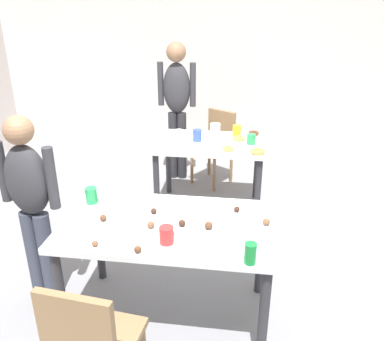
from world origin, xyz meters
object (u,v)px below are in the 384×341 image
at_px(dining_table_near, 168,235).
at_px(chair_far_table, 216,142).
at_px(person_adult_far, 177,99).
at_px(soda_can, 250,253).
at_px(pitcher_far, 215,134).
at_px(dining_table_far, 210,152).
at_px(mixing_bowl, 115,197).
at_px(person_girl_near, 30,197).

xyz_separation_m(dining_table_near, chair_far_table, (0.12, 2.34, -0.16)).
xyz_separation_m(person_adult_far, soda_can, (0.87, -2.75, -0.19)).
bearing_deg(chair_far_table, pitcher_far, -86.63).
xyz_separation_m(dining_table_far, soda_can, (0.40, -1.99, 0.17)).
relative_size(dining_table_near, soda_can, 11.15).
height_order(dining_table_near, mixing_bowl, mixing_bowl).
distance_m(person_girl_near, soda_can, 1.54).
bearing_deg(mixing_bowl, chair_far_table, 75.45).
xyz_separation_m(chair_far_table, soda_can, (0.39, -2.70, 0.31)).
distance_m(dining_table_near, pitcher_far, 1.55).
relative_size(mixing_bowl, soda_can, 1.71).
relative_size(dining_table_far, mixing_bowl, 5.34).
bearing_deg(mixing_bowl, person_adult_far, 88.10).
distance_m(chair_far_table, pitcher_far, 0.89).
xyz_separation_m(dining_table_far, person_adult_far, (-0.47, 0.76, 0.36)).
height_order(dining_table_near, chair_far_table, chair_far_table).
bearing_deg(person_adult_far, pitcher_far, -58.50).
bearing_deg(soda_can, chair_far_table, 98.31).
distance_m(mixing_bowl, pitcher_far, 1.44).
xyz_separation_m(soda_can, pitcher_far, (-0.35, 1.89, 0.05)).
distance_m(dining_table_far, pitcher_far, 0.25).
xyz_separation_m(chair_far_table, person_girl_near, (-1.08, -2.28, 0.33)).
relative_size(chair_far_table, person_girl_near, 0.62).
distance_m(dining_table_far, chair_far_table, 0.73).
xyz_separation_m(person_girl_near, soda_can, (1.48, -0.42, -0.02)).
distance_m(dining_table_near, person_adult_far, 2.44).
height_order(chair_far_table, person_girl_near, person_girl_near).
distance_m(dining_table_near, mixing_bowl, 0.50).
xyz_separation_m(chair_far_table, person_adult_far, (-0.48, 0.04, 0.50)).
xyz_separation_m(person_adult_far, pitcher_far, (0.53, -0.86, -0.14)).
relative_size(person_girl_near, person_adult_far, 0.85).
bearing_deg(chair_far_table, person_girl_near, -115.46).
xyz_separation_m(person_girl_near, pitcher_far, (1.13, 1.47, 0.03)).
relative_size(dining_table_far, chair_far_table, 1.28).
height_order(dining_table_far, person_girl_near, person_girl_near).
xyz_separation_m(person_adult_far, mixing_bowl, (-0.07, -2.16, -0.21)).
bearing_deg(mixing_bowl, dining_table_near, -28.25).
height_order(dining_table_far, mixing_bowl, mixing_bowl).
height_order(person_adult_far, pitcher_far, person_adult_far).
relative_size(dining_table_far, soda_can, 9.13).
relative_size(dining_table_near, person_adult_far, 0.83).
distance_m(person_adult_far, soda_can, 2.89).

